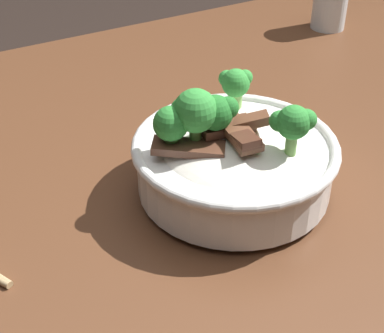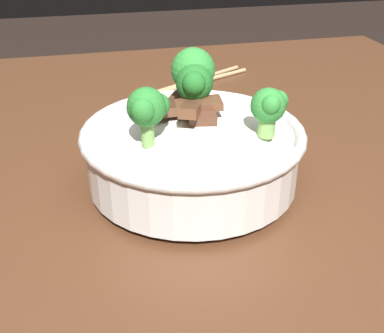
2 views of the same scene
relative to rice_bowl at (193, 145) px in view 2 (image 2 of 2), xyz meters
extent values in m
cube|color=#56331E|center=(0.07, 0.10, -0.08)|extent=(1.21, 0.84, 0.05)
cube|color=#56331E|center=(-0.47, -0.25, -0.48)|extent=(0.06, 0.06, 0.76)
cube|color=#56331E|center=(-0.47, 0.45, -0.48)|extent=(0.06, 0.06, 0.76)
cylinder|color=white|center=(0.00, 0.00, -0.04)|extent=(0.10, 0.10, 0.01)
cylinder|color=white|center=(0.00, 0.00, -0.01)|extent=(0.22, 0.22, 0.06)
torus|color=white|center=(0.00, 0.00, 0.01)|extent=(0.23, 0.23, 0.01)
ellipsoid|color=white|center=(0.00, 0.00, 0.00)|extent=(0.18, 0.18, 0.06)
cube|color=#563323|center=(-0.01, 0.01, 0.04)|extent=(0.06, 0.03, 0.01)
cube|color=#4C2B1E|center=(-0.01, -0.02, 0.04)|extent=(0.03, 0.06, 0.02)
cube|color=brown|center=(0.00, -0.01, 0.04)|extent=(0.03, 0.08, 0.01)
cube|color=brown|center=(0.00, 0.00, 0.04)|extent=(0.07, 0.04, 0.02)
cube|color=#563323|center=(-0.05, 0.00, 0.03)|extent=(0.08, 0.07, 0.01)
cylinder|color=#6BA84C|center=(-0.02, 0.01, 0.03)|extent=(0.01, 0.01, 0.02)
sphere|color=#237028|center=(-0.02, 0.01, 0.06)|extent=(0.04, 0.04, 0.04)
sphere|color=#237028|center=(-0.01, 0.00, 0.06)|extent=(0.02, 0.02, 0.02)
sphere|color=#237028|center=(-0.03, 0.02, 0.06)|extent=(0.02, 0.02, 0.02)
cylinder|color=#7AB256|center=(0.04, -0.05, 0.04)|extent=(0.01, 0.01, 0.03)
sphere|color=#2D8433|center=(0.04, -0.05, 0.06)|extent=(0.04, 0.04, 0.04)
sphere|color=#2D8433|center=(0.05, -0.06, 0.06)|extent=(0.02, 0.02, 0.02)
sphere|color=#2D8433|center=(0.03, -0.04, 0.06)|extent=(0.02, 0.02, 0.02)
cylinder|color=#7AB256|center=(0.04, 0.06, 0.03)|extent=(0.02, 0.02, 0.02)
sphere|color=green|center=(0.04, 0.06, 0.05)|extent=(0.03, 0.03, 0.03)
sphere|color=green|center=(0.05, 0.06, 0.06)|extent=(0.02, 0.02, 0.02)
sphere|color=green|center=(0.04, 0.07, 0.05)|extent=(0.02, 0.02, 0.02)
cylinder|color=#6BA84C|center=(-0.07, 0.02, 0.03)|extent=(0.02, 0.02, 0.02)
sphere|color=#2D8433|center=(-0.07, 0.02, 0.05)|extent=(0.04, 0.04, 0.04)
sphere|color=#2D8433|center=(-0.05, 0.01, 0.05)|extent=(0.02, 0.02, 0.02)
sphere|color=#2D8433|center=(-0.07, 0.03, 0.05)|extent=(0.02, 0.02, 0.02)
cylinder|color=#6BA84C|center=(-0.04, 0.01, 0.04)|extent=(0.01, 0.01, 0.03)
sphere|color=green|center=(-0.04, 0.01, 0.07)|extent=(0.05, 0.05, 0.05)
sphere|color=green|center=(-0.03, 0.01, 0.06)|extent=(0.02, 0.02, 0.02)
sphere|color=green|center=(-0.05, 0.02, 0.06)|extent=(0.02, 0.02, 0.02)
cylinder|color=tan|center=(-0.31, 0.08, -0.04)|extent=(0.10, 0.21, 0.01)
cylinder|color=tan|center=(-0.32, 0.07, -0.04)|extent=(0.12, 0.20, 0.01)
camera|label=1|loc=(-0.30, -0.44, 0.36)|focal=55.00mm
camera|label=2|loc=(0.44, -0.11, 0.22)|focal=46.04mm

